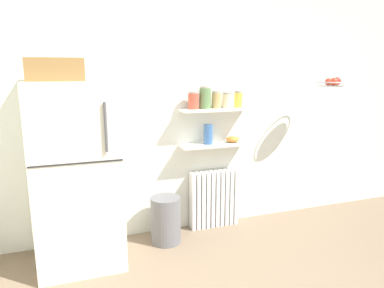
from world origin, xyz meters
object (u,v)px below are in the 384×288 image
radiator (214,199)px  hanging_fruit_basket (333,83)px  refrigerator (77,171)px  storage_jar_3 (228,100)px  vase (208,134)px  trash_bin (166,220)px  storage_jar_4 (238,99)px  shelf_bowl (233,139)px  storage_jar_1 (205,98)px  storage_jar_2 (216,100)px  storage_jar_0 (193,100)px

radiator → hanging_fruit_basket: hanging_fruit_basket is taller
refrigerator → radiator: bearing=10.6°
storage_jar_3 → vase: bearing=-180.0°
storage_jar_3 → trash_bin: 1.42m
storage_jar_3 → storage_jar_4: 0.13m
refrigerator → vase: refrigerator is taller
radiator → storage_jar_4: storage_jar_4 is taller
shelf_bowl → trash_bin: bearing=-168.7°
storage_jar_4 → hanging_fruit_basket: bearing=-17.1°
refrigerator → storage_jar_1: refrigerator is taller
storage_jar_3 → storage_jar_2: bearing=180.0°
refrigerator → vase: (1.36, 0.24, 0.21)m
storage_jar_1 → storage_jar_2: bearing=0.0°
storage_jar_0 → hanging_fruit_basket: hanging_fruit_basket is taller
refrigerator → storage_jar_2: bearing=9.5°
storage_jar_4 → storage_jar_2: bearing=180.0°
refrigerator → radiator: 1.57m
storage_jar_3 → storage_jar_4: size_ratio=0.93×
storage_jar_3 → trash_bin: size_ratio=0.34×
storage_jar_2 → shelf_bowl: size_ratio=1.22×
radiator → storage_jar_1: 1.15m
refrigerator → shelf_bowl: 1.67m
refrigerator → trash_bin: refrigerator is taller
storage_jar_2 → trash_bin: (-0.62, -0.16, -1.20)m
storage_jar_0 → storage_jar_2: storage_jar_0 is taller
trash_bin → refrigerator: bearing=-174.6°
vase → trash_bin: vase is taller
radiator → trash_bin: size_ratio=1.34×
storage_jar_2 → hanging_fruit_basket: bearing=-13.7°
radiator → storage_jar_0: (-0.26, -0.03, 1.12)m
radiator → vase: vase is taller
storage_jar_4 → vase: (-0.35, -0.00, -0.36)m
storage_jar_1 → hanging_fruit_basket: 1.40m
storage_jar_3 → shelf_bowl: size_ratio=1.11×
vase → shelf_bowl: (0.29, 0.00, -0.07)m
radiator → vase: size_ratio=3.04×
storage_jar_3 → refrigerator: bearing=-171.3°
radiator → storage_jar_1: bearing=-166.9°
storage_jar_1 → storage_jar_2: size_ratio=1.28×
storage_jar_1 → trash_bin: storage_jar_1 is taller
vase → hanging_fruit_basket: size_ratio=0.66×
storage_jar_1 → storage_jar_3: bearing=0.0°
storage_jar_2 → vase: (-0.09, -0.00, -0.37)m
storage_jar_4 → vase: 0.50m
storage_jar_1 → storage_jar_4: (0.39, 0.00, -0.03)m
refrigerator → storage_jar_4: 1.82m
storage_jar_0 → storage_jar_1: 0.13m
storage_jar_4 → trash_bin: bearing=-169.5°
storage_jar_2 → storage_jar_4: (0.26, 0.00, -0.00)m
trash_bin → shelf_bowl: bearing=11.3°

